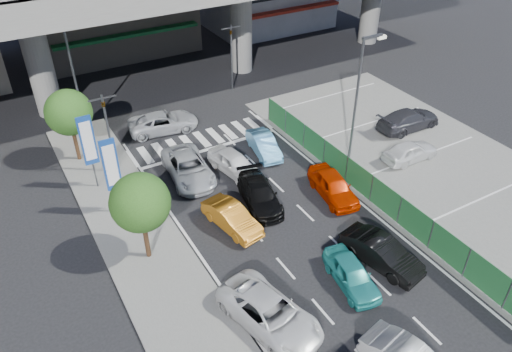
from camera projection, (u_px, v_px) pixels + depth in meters
ground at (313, 257)px, 24.54m from camera, size 120.00×120.00×0.00m
parking_lot at (442, 173)px, 30.43m from camera, size 12.00×28.00×0.06m
sidewalk_left at (149, 256)px, 24.49m from camera, size 4.00×30.00×0.12m
fence_run at (384, 199)px, 26.90m from camera, size 0.16×22.00×1.80m
traffic_light_left at (105, 115)px, 28.27m from camera, size 1.60×1.24×5.20m
traffic_light_right at (231, 41)px, 38.01m from camera, size 1.60×1.24×5.20m
street_lamp_right at (360, 91)px, 28.99m from camera, size 1.65×0.22×8.00m
street_lamp_left at (75, 66)px, 31.99m from camera, size 1.65×0.22×8.00m
signboard_near at (111, 167)px, 25.52m from camera, size 0.80×0.14×4.70m
signboard_far at (88, 143)px, 27.48m from camera, size 0.80×0.14×4.70m
tree_near at (140, 203)px, 22.58m from camera, size 2.80×2.80×4.80m
tree_far at (69, 113)px, 29.70m from camera, size 2.80×2.80×4.80m
sedan_white_mid_left at (270, 313)px, 20.83m from camera, size 3.34×5.35×1.38m
taxi_teal_mid at (352, 274)px, 22.75m from camera, size 2.00×3.80×1.23m
hatch_black_mid_right at (381, 253)px, 23.78m from camera, size 2.34×4.41×1.38m
taxi_orange_left at (232, 218)px, 26.01m from camera, size 2.03×3.99×1.25m
sedan_black_mid at (260, 194)px, 27.66m from camera, size 2.67×4.62×1.26m
taxi_orange_right at (333, 186)px, 28.19m from camera, size 2.24×4.26×1.38m
wagon_silver_front_left at (188, 168)px, 29.71m from camera, size 2.79×5.18×1.38m
sedan_white_front_mid at (234, 163)px, 30.20m from camera, size 2.26×4.12×1.33m
kei_truck_front_right at (264, 145)px, 32.00m from camera, size 1.92×3.88×1.22m
crossing_wagon_silver at (163, 122)px, 34.34m from camera, size 5.06×2.87×1.33m
parked_sedan_white at (410, 151)px, 31.21m from camera, size 3.74×1.56×1.27m
parked_sedan_dgrey at (409, 119)px, 34.48m from camera, size 4.81×2.00×1.39m
traffic_cone at (350, 176)px, 29.59m from camera, size 0.40×0.40×0.62m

